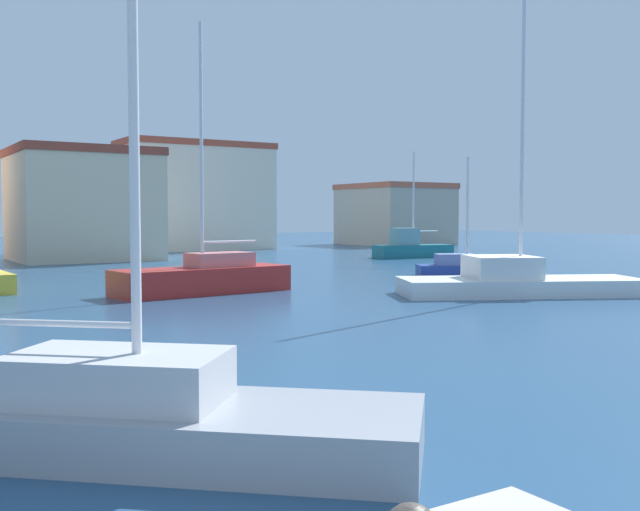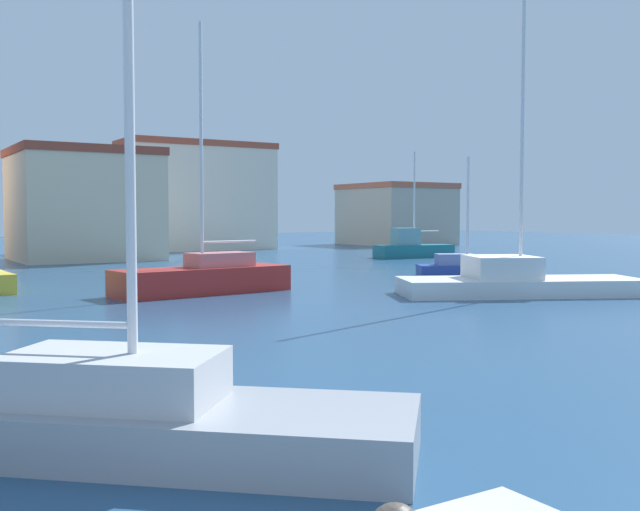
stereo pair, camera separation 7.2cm
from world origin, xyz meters
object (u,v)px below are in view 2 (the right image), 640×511
at_px(sailboat_teal_center_channel, 412,247).
at_px(sailboat_white_distant_north, 516,281).
at_px(sailboat_blue_inner_mooring, 465,267).
at_px(sailboat_red_behind_lamppost, 204,277).
at_px(sailboat_grey_near_pier, 130,411).

distance_m(sailboat_teal_center_channel, sailboat_white_distant_north, 22.86).
height_order(sailboat_white_distant_north, sailboat_blue_inner_mooring, sailboat_white_distant_north).
relative_size(sailboat_red_behind_lamppost, sailboat_white_distant_north, 0.87).
bearing_deg(sailboat_white_distant_north, sailboat_blue_inner_mooring, 59.22).
distance_m(sailboat_red_behind_lamppost, sailboat_grey_near_pier, 17.84).
distance_m(sailboat_grey_near_pier, sailboat_teal_center_channel, 40.78).
relative_size(sailboat_grey_near_pier, sailboat_blue_inner_mooring, 1.91).
height_order(sailboat_teal_center_channel, sailboat_white_distant_north, sailboat_white_distant_north).
distance_m(sailboat_teal_center_channel, sailboat_blue_inner_mooring, 14.71).
height_order(sailboat_red_behind_lamppost, sailboat_blue_inner_mooring, sailboat_red_behind_lamppost).
bearing_deg(sailboat_teal_center_channel, sailboat_red_behind_lamppost, -146.79).
distance_m(sailboat_red_behind_lamppost, sailboat_blue_inner_mooring, 13.16).
relative_size(sailboat_red_behind_lamppost, sailboat_teal_center_channel, 1.38).
bearing_deg(sailboat_red_behind_lamppost, sailboat_white_distant_north, -35.44).
xyz_separation_m(sailboat_grey_near_pier, sailboat_blue_inner_mooring, (20.93, 16.66, -0.09)).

